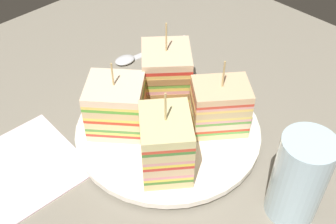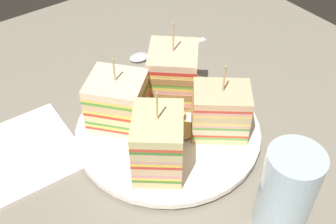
{
  "view_description": "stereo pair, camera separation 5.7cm",
  "coord_description": "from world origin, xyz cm",
  "px_view_note": "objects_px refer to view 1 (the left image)",
  "views": [
    {
      "loc": [
        -30.1,
        29.51,
        43.84
      ],
      "look_at": [
        0.0,
        0.0,
        4.67
      ],
      "focal_mm": 44.51,
      "sensor_mm": 36.0,
      "label": 1
    },
    {
      "loc": [
        -33.84,
        25.15,
        43.84
      ],
      "look_at": [
        0.0,
        0.0,
        4.67
      ],
      "focal_mm": 44.51,
      "sensor_mm": 36.0,
      "label": 2
    }
  ],
  "objects_px": {
    "sandwich_wedge_1": "(166,74)",
    "spoon": "(135,56)",
    "sandwich_wedge_2": "(116,106)",
    "chip_pile": "(174,124)",
    "sandwich_wedge_0": "(219,107)",
    "drinking_glass": "(298,183)",
    "napkin": "(25,166)",
    "plate": "(168,131)",
    "sandwich_wedge_3": "(166,144)"
  },
  "relations": [
    {
      "from": "sandwich_wedge_1",
      "to": "napkin",
      "type": "relative_size",
      "value": 0.85
    },
    {
      "from": "sandwich_wedge_2",
      "to": "plate",
      "type": "bearing_deg",
      "value": 1.63
    },
    {
      "from": "plate",
      "to": "chip_pile",
      "type": "relative_size",
      "value": 3.45
    },
    {
      "from": "sandwich_wedge_2",
      "to": "napkin",
      "type": "xyz_separation_m",
      "value": [
        0.04,
        0.13,
        -0.05
      ]
    },
    {
      "from": "sandwich_wedge_1",
      "to": "drinking_glass",
      "type": "relative_size",
      "value": 1.07
    },
    {
      "from": "chip_pile",
      "to": "drinking_glass",
      "type": "relative_size",
      "value": 0.64
    },
    {
      "from": "sandwich_wedge_3",
      "to": "napkin",
      "type": "distance_m",
      "value": 0.2
    },
    {
      "from": "sandwich_wedge_0",
      "to": "sandwich_wedge_1",
      "type": "bearing_deg",
      "value": -48.13
    },
    {
      "from": "sandwich_wedge_2",
      "to": "spoon",
      "type": "distance_m",
      "value": 0.2
    },
    {
      "from": "sandwich_wedge_2",
      "to": "spoon",
      "type": "height_order",
      "value": "sandwich_wedge_2"
    },
    {
      "from": "spoon",
      "to": "napkin",
      "type": "distance_m",
      "value": 0.29
    },
    {
      "from": "sandwich_wedge_2",
      "to": "drinking_glass",
      "type": "height_order",
      "value": "sandwich_wedge_2"
    },
    {
      "from": "sandwich_wedge_0",
      "to": "chip_pile",
      "type": "bearing_deg",
      "value": -0.65
    },
    {
      "from": "sandwich_wedge_0",
      "to": "chip_pile",
      "type": "distance_m",
      "value": 0.07
    },
    {
      "from": "sandwich_wedge_2",
      "to": "chip_pile",
      "type": "xyz_separation_m",
      "value": [
        -0.06,
        -0.05,
        -0.03
      ]
    },
    {
      "from": "sandwich_wedge_2",
      "to": "chip_pile",
      "type": "bearing_deg",
      "value": 0.83
    },
    {
      "from": "drinking_glass",
      "to": "chip_pile",
      "type": "bearing_deg",
      "value": 4.47
    },
    {
      "from": "napkin",
      "to": "plate",
      "type": "bearing_deg",
      "value": -117.5
    },
    {
      "from": "plate",
      "to": "sandwich_wedge_1",
      "type": "relative_size",
      "value": 2.07
    },
    {
      "from": "plate",
      "to": "spoon",
      "type": "bearing_deg",
      "value": -27.29
    },
    {
      "from": "sandwich_wedge_0",
      "to": "sandwich_wedge_1",
      "type": "height_order",
      "value": "sandwich_wedge_1"
    },
    {
      "from": "chip_pile",
      "to": "spoon",
      "type": "bearing_deg",
      "value": -25.1
    },
    {
      "from": "sandwich_wedge_1",
      "to": "sandwich_wedge_0",
      "type": "bearing_deg",
      "value": 44.36
    },
    {
      "from": "sandwich_wedge_0",
      "to": "spoon",
      "type": "xyz_separation_m",
      "value": [
        0.23,
        -0.04,
        -0.05
      ]
    },
    {
      "from": "plate",
      "to": "chip_pile",
      "type": "bearing_deg",
      "value": -144.71
    },
    {
      "from": "sandwich_wedge_1",
      "to": "chip_pile",
      "type": "relative_size",
      "value": 1.67
    },
    {
      "from": "sandwich_wedge_1",
      "to": "spoon",
      "type": "height_order",
      "value": "sandwich_wedge_1"
    },
    {
      "from": "sandwich_wedge_1",
      "to": "napkin",
      "type": "xyz_separation_m",
      "value": [
        0.04,
        0.23,
        -0.06
      ]
    },
    {
      "from": "plate",
      "to": "sandwich_wedge_0",
      "type": "relative_size",
      "value": 2.33
    },
    {
      "from": "plate",
      "to": "napkin",
      "type": "distance_m",
      "value": 0.2
    },
    {
      "from": "sandwich_wedge_3",
      "to": "chip_pile",
      "type": "relative_size",
      "value": 1.63
    },
    {
      "from": "sandwich_wedge_1",
      "to": "chip_pile",
      "type": "height_order",
      "value": "sandwich_wedge_1"
    },
    {
      "from": "sandwich_wedge_0",
      "to": "sandwich_wedge_2",
      "type": "distance_m",
      "value": 0.14
    },
    {
      "from": "sandwich_wedge_2",
      "to": "chip_pile",
      "type": "distance_m",
      "value": 0.09
    },
    {
      "from": "napkin",
      "to": "spoon",
      "type": "bearing_deg",
      "value": -72.48
    },
    {
      "from": "spoon",
      "to": "sandwich_wedge_1",
      "type": "bearing_deg",
      "value": 78.73
    },
    {
      "from": "drinking_glass",
      "to": "sandwich_wedge_3",
      "type": "bearing_deg",
      "value": 26.21
    },
    {
      "from": "sandwich_wedge_2",
      "to": "napkin",
      "type": "height_order",
      "value": "sandwich_wedge_2"
    },
    {
      "from": "sandwich_wedge_3",
      "to": "napkin",
      "type": "relative_size",
      "value": 0.84
    },
    {
      "from": "sandwich_wedge_3",
      "to": "drinking_glass",
      "type": "xyz_separation_m",
      "value": [
        -0.15,
        -0.07,
        -0.01
      ]
    },
    {
      "from": "sandwich_wedge_1",
      "to": "drinking_glass",
      "type": "bearing_deg",
      "value": 34.74
    },
    {
      "from": "chip_pile",
      "to": "napkin",
      "type": "height_order",
      "value": "chip_pile"
    },
    {
      "from": "plate",
      "to": "drinking_glass",
      "type": "bearing_deg",
      "value": -174.2
    },
    {
      "from": "sandwich_wedge_1",
      "to": "drinking_glass",
      "type": "distance_m",
      "value": 0.25
    },
    {
      "from": "sandwich_wedge_0",
      "to": "napkin",
      "type": "relative_size",
      "value": 0.76
    },
    {
      "from": "sandwich_wedge_2",
      "to": "sandwich_wedge_3",
      "type": "bearing_deg",
      "value": -43.02
    },
    {
      "from": "sandwich_wedge_0",
      "to": "sandwich_wedge_2",
      "type": "height_order",
      "value": "sandwich_wedge_0"
    },
    {
      "from": "sandwich_wedge_0",
      "to": "drinking_glass",
      "type": "relative_size",
      "value": 0.95
    },
    {
      "from": "plate",
      "to": "sandwich_wedge_1",
      "type": "bearing_deg",
      "value": -42.54
    },
    {
      "from": "spoon",
      "to": "drinking_glass",
      "type": "height_order",
      "value": "drinking_glass"
    }
  ]
}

